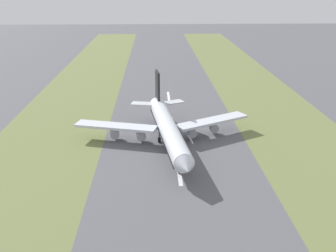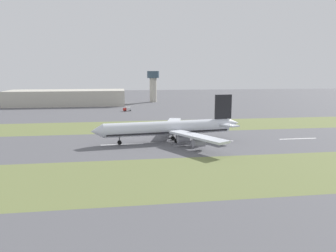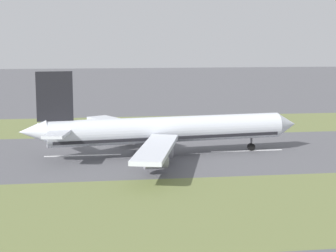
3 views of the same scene
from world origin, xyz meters
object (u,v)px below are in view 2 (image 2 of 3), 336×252
(terminal_building, at_px, (67,98))
(airplane_main_jet, at_px, (172,128))
(service_truck, at_px, (127,109))
(control_tower, at_px, (153,83))

(terminal_building, bearing_deg, airplane_main_jet, -157.51)
(terminal_building, relative_size, service_truck, 16.12)
(airplane_main_jet, height_order, control_tower, control_tower)
(airplane_main_jet, height_order, terminal_building, airplane_main_jet)
(terminal_building, relative_size, control_tower, 3.35)
(airplane_main_jet, height_order, service_truck, airplane_main_jet)
(control_tower, height_order, service_truck, control_tower)
(terminal_building, xyz_separation_m, service_truck, (-52.61, -52.67, -5.16))
(airplane_main_jet, relative_size, service_truck, 10.52)
(terminal_building, height_order, control_tower, control_tower)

